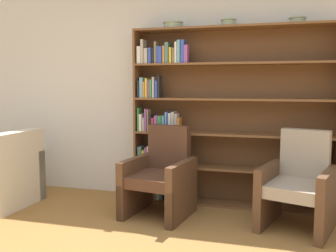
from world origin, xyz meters
TOP-DOWN VIEW (x-y plane):
  - wall_back at (0.00, 2.41)m, footprint 12.00×0.06m
  - bookshelf at (0.23, 2.24)m, footprint 2.30×0.30m
  - bowl_brass at (-0.26, 2.22)m, footprint 0.24×0.24m
  - bowl_slate at (0.39, 2.22)m, footprint 0.18×0.18m
  - bowl_cream at (1.13, 2.22)m, footprint 0.19×0.19m
  - armchair_leather at (-0.26, 1.71)m, footprint 0.75×0.78m
  - armchair_cushioned at (1.17, 1.71)m, footprint 0.82×0.84m

SIDE VIEW (x-z plane):
  - armchair_leather at x=-0.26m, z-range -0.07..0.89m
  - armchair_cushioned at x=1.17m, z-range -0.07..0.89m
  - bookshelf at x=0.23m, z-range -0.01..2.06m
  - wall_back at x=0.00m, z-range 0.00..2.75m
  - bowl_cream at x=1.13m, z-range 2.07..2.14m
  - bowl_brass at x=-0.26m, z-range 2.07..2.16m
  - bowl_slate at x=0.39m, z-range 2.07..2.16m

